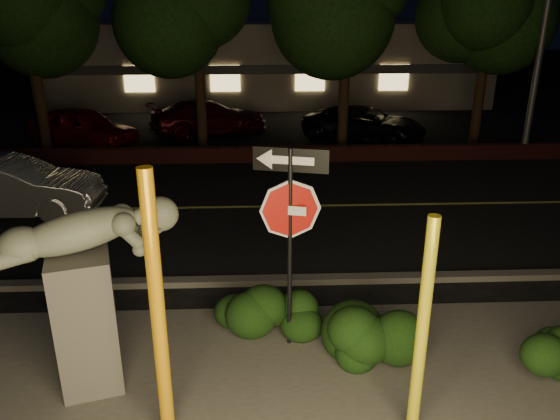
# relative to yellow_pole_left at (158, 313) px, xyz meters

# --- Properties ---
(ground) EXTENTS (90.00, 90.00, 0.00)m
(ground) POSITION_rel_yellow_pole_left_xyz_m (1.68, 10.88, -1.71)
(ground) COLOR black
(ground) RESTS_ON ground
(road) EXTENTS (80.00, 8.00, 0.01)m
(road) POSITION_rel_yellow_pole_left_xyz_m (1.68, 7.88, -1.70)
(road) COLOR black
(road) RESTS_ON ground
(lane_marking) EXTENTS (80.00, 0.12, 0.00)m
(lane_marking) POSITION_rel_yellow_pole_left_xyz_m (1.68, 7.88, -1.69)
(lane_marking) COLOR #B3A947
(lane_marking) RESTS_ON road
(curb) EXTENTS (80.00, 0.25, 0.12)m
(curb) POSITION_rel_yellow_pole_left_xyz_m (1.68, 3.78, -1.65)
(curb) COLOR #4C4944
(curb) RESTS_ON ground
(brick_wall) EXTENTS (40.00, 0.35, 0.50)m
(brick_wall) POSITION_rel_yellow_pole_left_xyz_m (1.68, 12.18, -1.46)
(brick_wall) COLOR #411515
(brick_wall) RESTS_ON ground
(parking_lot) EXTENTS (40.00, 12.00, 0.01)m
(parking_lot) POSITION_rel_yellow_pole_left_xyz_m (1.68, 17.88, -1.70)
(parking_lot) COLOR black
(parking_lot) RESTS_ON ground
(building) EXTENTS (22.00, 10.20, 4.00)m
(building) POSITION_rel_yellow_pole_left_xyz_m (1.68, 25.86, 0.29)
(building) COLOR #695F54
(building) RESTS_ON ground
(yellow_pole_left) EXTENTS (0.17, 0.17, 3.42)m
(yellow_pole_left) POSITION_rel_yellow_pole_left_xyz_m (0.00, 0.00, 0.00)
(yellow_pole_left) COLOR #FFAD13
(yellow_pole_left) RESTS_ON ground
(yellow_pole_right) EXTENTS (0.14, 0.14, 2.89)m
(yellow_pole_right) POSITION_rel_yellow_pole_left_xyz_m (2.98, -0.14, -0.26)
(yellow_pole_right) COLOR yellow
(yellow_pole_right) RESTS_ON ground
(signpost) EXTENTS (1.03, 0.29, 3.12)m
(signpost) POSITION_rel_yellow_pole_left_xyz_m (1.59, 1.83, 0.51)
(signpost) COLOR black
(signpost) RESTS_ON ground
(sculpture) EXTENTS (2.46, 1.26, 2.64)m
(sculpture) POSITION_rel_yellow_pole_left_xyz_m (-1.12, 0.99, -0.08)
(sculpture) COLOR #4C4944
(sculpture) RESTS_ON ground
(hedge_center) EXTENTS (1.99, 1.45, 0.94)m
(hedge_center) POSITION_rel_yellow_pole_left_xyz_m (1.22, 2.10, -1.24)
(hedge_center) COLOR black
(hedge_center) RESTS_ON ground
(hedge_right) EXTENTS (2.02, 1.39, 1.20)m
(hedge_right) POSITION_rel_yellow_pole_left_xyz_m (2.89, 1.47, -1.11)
(hedge_right) COLOR black
(hedge_right) RESTS_ON ground
(silver_sedan) EXTENTS (4.37, 1.59, 1.43)m
(silver_sedan) POSITION_rel_yellow_pole_left_xyz_m (-4.95, 7.61, -0.99)
(silver_sedan) COLOR #B7B8BD
(silver_sedan) RESTS_ON ground
(parked_car_red) EXTENTS (4.52, 3.37, 1.43)m
(parked_car_red) POSITION_rel_yellow_pole_left_xyz_m (-5.18, 14.43, -0.99)
(parked_car_red) COLOR maroon
(parked_car_red) RESTS_ON ground
(parked_car_darkred) EXTENTS (5.00, 3.45, 1.34)m
(parked_car_darkred) POSITION_rel_yellow_pole_left_xyz_m (-0.75, 16.27, -1.04)
(parked_car_darkred) COLOR #39060D
(parked_car_darkred) RESTS_ON ground
(parked_car_dark) EXTENTS (5.05, 3.94, 1.28)m
(parked_car_dark) POSITION_rel_yellow_pole_left_xyz_m (5.21, 14.93, -1.07)
(parked_car_dark) COLOR black
(parked_car_dark) RESTS_ON ground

